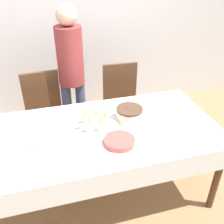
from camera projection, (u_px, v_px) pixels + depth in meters
ground_plane at (103, 192)px, 2.58m from camera, size 12.00×12.00×0.00m
wall_back at (68, 14)px, 3.26m from camera, size 8.00×0.05×2.70m
dining_table at (101, 140)px, 2.23m from camera, size 1.98×0.99×0.75m
dining_chair_far_left at (45, 112)px, 2.87m from camera, size 0.44×0.44×0.94m
dining_chair_far_right at (122, 102)px, 3.07m from camera, size 0.44×0.44×0.94m
birthday_cake at (129, 114)px, 2.29m from camera, size 0.23×0.23×0.19m
champagne_tray at (94, 119)px, 2.16m from camera, size 0.29×0.29×0.18m
plate_stack_main at (120, 141)px, 2.02m from camera, size 0.24×0.24×0.04m
plate_stack_dessert at (107, 126)px, 2.20m from camera, size 0.20×0.20×0.03m
cake_knife at (134, 130)px, 2.18m from camera, size 0.30×0.06×0.00m
fork_pile at (30, 155)px, 1.90m from camera, size 0.17×0.07×0.02m
napkin_pile at (33, 141)px, 2.05m from camera, size 0.15×0.15×0.01m
person_standing at (71, 67)px, 2.81m from camera, size 0.28×0.28×1.60m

